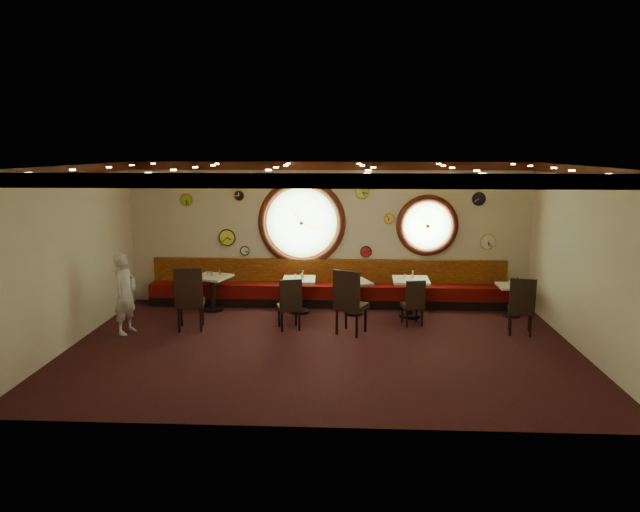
# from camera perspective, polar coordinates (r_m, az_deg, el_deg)

# --- Properties ---
(floor) EXTENTS (9.00, 6.00, 0.00)m
(floor) POSITION_cam_1_polar(r_m,az_deg,el_deg) (10.32, 0.24, -9.05)
(floor) COLOR black
(floor) RESTS_ON ground
(ceiling) EXTENTS (9.00, 6.00, 0.02)m
(ceiling) POSITION_cam_1_polar(r_m,az_deg,el_deg) (9.71, 0.26, 9.01)
(ceiling) COLOR #BC8935
(ceiling) RESTS_ON wall_back
(wall_back) EXTENTS (9.00, 0.02, 3.20)m
(wall_back) POSITION_cam_1_polar(r_m,az_deg,el_deg) (12.85, 0.85, 2.26)
(wall_back) COLOR beige
(wall_back) RESTS_ON floor
(wall_front) EXTENTS (9.00, 0.02, 3.20)m
(wall_front) POSITION_cam_1_polar(r_m,az_deg,el_deg) (6.97, -0.86, -5.00)
(wall_front) COLOR beige
(wall_front) RESTS_ON floor
(wall_left) EXTENTS (0.02, 6.00, 3.20)m
(wall_left) POSITION_cam_1_polar(r_m,az_deg,el_deg) (11.04, -23.77, -0.05)
(wall_left) COLOR beige
(wall_left) RESTS_ON floor
(wall_right) EXTENTS (0.02, 6.00, 3.20)m
(wall_right) POSITION_cam_1_polar(r_m,az_deg,el_deg) (10.68, 25.13, -0.49)
(wall_right) COLOR beige
(wall_right) RESTS_ON floor
(molding_back) EXTENTS (9.00, 0.10, 0.18)m
(molding_back) POSITION_cam_1_polar(r_m,az_deg,el_deg) (12.66, 0.86, 9.00)
(molding_back) COLOR #3D160B
(molding_back) RESTS_ON wall_back
(molding_front) EXTENTS (9.00, 0.10, 0.18)m
(molding_front) POSITION_cam_1_polar(r_m,az_deg,el_deg) (6.77, -0.87, 7.51)
(molding_front) COLOR #3D160B
(molding_front) RESTS_ON wall_back
(molding_left) EXTENTS (0.10, 6.00, 0.18)m
(molding_left) POSITION_cam_1_polar(r_m,az_deg,el_deg) (10.87, -24.14, 7.79)
(molding_left) COLOR #3D160B
(molding_left) RESTS_ON wall_back
(molding_right) EXTENTS (0.10, 6.00, 0.18)m
(molding_right) POSITION_cam_1_polar(r_m,az_deg,el_deg) (10.50, 25.53, 7.62)
(molding_right) COLOR #3D160B
(molding_right) RESTS_ON wall_back
(banquette_base) EXTENTS (8.00, 0.55, 0.20)m
(banquette_base) POSITION_cam_1_polar(r_m,az_deg,el_deg) (12.88, 0.79, -4.54)
(banquette_base) COLOR black
(banquette_base) RESTS_ON floor
(banquette_seat) EXTENTS (8.00, 0.55, 0.30)m
(banquette_seat) POSITION_cam_1_polar(r_m,az_deg,el_deg) (12.82, 0.79, -3.47)
(banquette_seat) COLOR #560807
(banquette_seat) RESTS_ON banquette_base
(banquette_back) EXTENTS (8.00, 0.10, 0.55)m
(banquette_back) POSITION_cam_1_polar(r_m,az_deg,el_deg) (12.94, 0.83, -1.51)
(banquette_back) COLOR #641207
(banquette_back) RESTS_ON wall_back
(porthole_left_glass) EXTENTS (1.66, 0.02, 1.66)m
(porthole_left_glass) POSITION_cam_1_polar(r_m,az_deg,el_deg) (12.84, -1.83, 3.37)
(porthole_left_glass) COLOR #86B56C
(porthole_left_glass) RESTS_ON wall_back
(porthole_left_frame) EXTENTS (1.98, 0.18, 1.98)m
(porthole_left_frame) POSITION_cam_1_polar(r_m,az_deg,el_deg) (12.83, -1.84, 3.37)
(porthole_left_frame) COLOR #3D160B
(porthole_left_frame) RESTS_ON wall_back
(porthole_left_ring) EXTENTS (1.61, 0.03, 1.61)m
(porthole_left_ring) POSITION_cam_1_polar(r_m,az_deg,el_deg) (12.80, -1.85, 3.35)
(porthole_left_ring) COLOR gold
(porthole_left_ring) RESTS_ON wall_back
(porthole_right_glass) EXTENTS (1.10, 0.02, 1.10)m
(porthole_right_glass) POSITION_cam_1_polar(r_m,az_deg,el_deg) (12.93, 10.66, 3.02)
(porthole_right_glass) COLOR #86B56C
(porthole_right_glass) RESTS_ON wall_back
(porthole_right_frame) EXTENTS (1.38, 0.18, 1.38)m
(porthole_right_frame) POSITION_cam_1_polar(r_m,az_deg,el_deg) (12.91, 10.67, 3.01)
(porthole_right_frame) COLOR #3D160B
(porthole_right_frame) RESTS_ON wall_back
(porthole_right_ring) EXTENTS (1.09, 0.03, 1.09)m
(porthole_right_ring) POSITION_cam_1_polar(r_m,az_deg,el_deg) (12.88, 10.68, 2.99)
(porthole_right_ring) COLOR gold
(porthole_right_ring) RESTS_ON wall_back
(wall_clock_0) EXTENTS (0.34, 0.03, 0.34)m
(wall_clock_0) POSITION_cam_1_polar(r_m,az_deg,el_deg) (13.19, 16.44, 1.38)
(wall_clock_0) COLOR white
(wall_clock_0) RESTS_ON wall_back
(wall_clock_1) EXTENTS (0.20, 0.03, 0.20)m
(wall_clock_1) POSITION_cam_1_polar(r_m,az_deg,el_deg) (13.07, -7.51, 0.54)
(wall_clock_1) COLOR white
(wall_clock_1) RESTS_ON wall_back
(wall_clock_2) EXTENTS (0.24, 0.03, 0.24)m
(wall_clock_2) POSITION_cam_1_polar(r_m,az_deg,el_deg) (12.87, 4.62, 0.43)
(wall_clock_2) COLOR red
(wall_clock_2) RESTS_ON wall_back
(wall_clock_3) EXTENTS (0.28, 0.03, 0.28)m
(wall_clock_3) POSITION_cam_1_polar(r_m,az_deg,el_deg) (13.02, 15.59, 5.53)
(wall_clock_3) COLOR black
(wall_clock_3) RESTS_ON wall_back
(wall_clock_4) EXTENTS (0.30, 0.03, 0.30)m
(wall_clock_4) POSITION_cam_1_polar(r_m,az_deg,el_deg) (12.70, 4.26, 6.44)
(wall_clock_4) COLOR #B0E346
(wall_clock_4) RESTS_ON wall_back
(wall_clock_5) EXTENTS (0.22, 0.03, 0.22)m
(wall_clock_5) POSITION_cam_1_polar(r_m,az_deg,el_deg) (12.78, 6.92, 3.72)
(wall_clock_5) COLOR #E8C34D
(wall_clock_5) RESTS_ON wall_back
(wall_clock_6) EXTENTS (0.26, 0.03, 0.26)m
(wall_clock_6) POSITION_cam_1_polar(r_m,az_deg,el_deg) (13.22, -13.21, 5.49)
(wall_clock_6) COLOR #94C327
(wall_clock_6) RESTS_ON wall_back
(wall_clock_7) EXTENTS (0.24, 0.03, 0.24)m
(wall_clock_7) POSITION_cam_1_polar(r_m,az_deg,el_deg) (12.93, -8.09, 6.00)
(wall_clock_7) COLOR black
(wall_clock_7) RESTS_ON wall_back
(wall_clock_8) EXTENTS (0.36, 0.03, 0.36)m
(wall_clock_8) POSITION_cam_1_polar(r_m,az_deg,el_deg) (13.10, -9.27, 1.84)
(wall_clock_8) COLOR #F4F136
(wall_clock_8) RESTS_ON wall_back
(table_a) EXTENTS (0.89, 0.89, 0.78)m
(table_a) POSITION_cam_1_polar(r_m,az_deg,el_deg) (12.62, -10.69, -3.23)
(table_a) COLOR black
(table_a) RESTS_ON floor
(table_b) EXTENTS (0.71, 0.71, 0.75)m
(table_b) POSITION_cam_1_polar(r_m,az_deg,el_deg) (12.25, -2.09, -3.54)
(table_b) COLOR black
(table_b) RESTS_ON floor
(table_c) EXTENTS (0.86, 0.86, 0.72)m
(table_c) POSITION_cam_1_polar(r_m,az_deg,el_deg) (12.16, 3.38, -3.76)
(table_c) COLOR black
(table_c) RESTS_ON floor
(table_d) EXTENTS (0.76, 0.76, 0.81)m
(table_d) POSITION_cam_1_polar(r_m,az_deg,el_deg) (12.09, 9.04, -3.67)
(table_d) COLOR black
(table_d) RESTS_ON floor
(table_e) EXTENTS (0.61, 0.61, 0.67)m
(table_e) POSITION_cam_1_polar(r_m,az_deg,el_deg) (12.66, 18.66, -3.87)
(table_e) COLOR black
(table_e) RESTS_ON floor
(chair_a) EXTENTS (0.61, 0.61, 0.78)m
(chair_a) POSITION_cam_1_polar(r_m,az_deg,el_deg) (11.26, -12.93, -3.80)
(chair_a) COLOR black
(chair_a) RESTS_ON floor
(chair_b) EXTENTS (0.54, 0.54, 0.64)m
(chair_b) POSITION_cam_1_polar(r_m,az_deg,el_deg) (11.06, -3.03, -4.49)
(chair_b) COLOR black
(chair_b) RESTS_ON floor
(chair_c) EXTENTS (0.70, 0.70, 0.78)m
(chair_c) POSITION_cam_1_polar(r_m,az_deg,el_deg) (10.76, 2.92, -4.20)
(chair_c) COLOR black
(chair_c) RESTS_ON floor
(chair_d) EXTENTS (0.48, 0.48, 0.59)m
(chair_d) POSITION_cam_1_polar(r_m,az_deg,el_deg) (11.47, 9.37, -4.32)
(chair_d) COLOR black
(chair_d) RESTS_ON floor
(chair_e) EXTENTS (0.56, 0.56, 0.69)m
(chair_e) POSITION_cam_1_polar(r_m,az_deg,el_deg) (11.39, 19.52, -4.42)
(chair_e) COLOR black
(chair_e) RESTS_ON floor
(condiment_a_salt) EXTENTS (0.03, 0.03, 0.09)m
(condiment_a_salt) POSITION_cam_1_polar(r_m,az_deg,el_deg) (12.63, -11.17, -1.68)
(condiment_a_salt) COLOR silver
(condiment_a_salt) RESTS_ON table_a
(condiment_b_salt) EXTENTS (0.03, 0.03, 0.09)m
(condiment_b_salt) POSITION_cam_1_polar(r_m,az_deg,el_deg) (12.23, -2.46, -2.01)
(condiment_b_salt) COLOR silver
(condiment_b_salt) RESTS_ON table_b
(condiment_c_salt) EXTENTS (0.04, 0.04, 0.11)m
(condiment_c_salt) POSITION_cam_1_polar(r_m,az_deg,el_deg) (12.14, 3.15, -2.23)
(condiment_c_salt) COLOR silver
(condiment_c_salt) RESTS_ON table_c
(condiment_d_salt) EXTENTS (0.04, 0.04, 0.10)m
(condiment_d_salt) POSITION_cam_1_polar(r_m,az_deg,el_deg) (12.03, 8.44, -2.00)
(condiment_d_salt) COLOR silver
(condiment_d_salt) RESTS_ON table_d
(condiment_a_pepper) EXTENTS (0.04, 0.04, 0.11)m
(condiment_a_pepper) POSITION_cam_1_polar(r_m,az_deg,el_deg) (12.52, -10.79, -1.73)
(condiment_a_pepper) COLOR #BCBCC1
(condiment_a_pepper) RESTS_ON table_a
(condiment_b_pepper) EXTENTS (0.04, 0.04, 0.11)m
(condiment_b_pepper) POSITION_cam_1_polar(r_m,az_deg,el_deg) (12.14, -1.86, -2.05)
(condiment_b_pepper) COLOR #BBBBC0
(condiment_b_pepper) RESTS_ON table_b
(condiment_c_pepper) EXTENTS (0.03, 0.03, 0.10)m
(condiment_c_pepper) POSITION_cam_1_polar(r_m,az_deg,el_deg) (12.07, 3.54, -2.32)
(condiment_c_pepper) COLOR silver
(condiment_c_pepper) RESTS_ON table_c
(condiment_d_pepper) EXTENTS (0.04, 0.04, 0.10)m
(condiment_d_pepper) POSITION_cam_1_polar(r_m,az_deg,el_deg) (12.00, 9.12, -2.05)
(condiment_d_pepper) COLOR silver
(condiment_d_pepper) RESTS_ON table_d
(condiment_a_bottle) EXTENTS (0.05, 0.05, 0.16)m
(condiment_a_bottle) POSITION_cam_1_polar(r_m,az_deg,el_deg) (12.63, -10.00, -1.49)
(condiment_a_bottle) COLOR gold
(condiment_a_bottle) RESTS_ON table_a
(condiment_b_bottle) EXTENTS (0.04, 0.04, 0.14)m
(condiment_b_bottle) POSITION_cam_1_polar(r_m,az_deg,el_deg) (12.27, -1.74, -1.83)
(condiment_b_bottle) COLOR yellow
(condiment_b_bottle) RESTS_ON table_b
(condiment_c_bottle) EXTENTS (0.05, 0.05, 0.17)m
(condiment_c_bottle) POSITION_cam_1_polar(r_m,az_deg,el_deg) (12.13, 3.90, -2.10)
(condiment_c_bottle) COLOR gold
(condiment_c_bottle) RESTS_ON table_c
(condiment_d_bottle) EXTENTS (0.05, 0.05, 0.15)m
(condiment_d_bottle) POSITION_cam_1_polar(r_m,az_deg,el_deg) (12.12, 9.26, -1.80)
(condiment_d_bottle) COLOR gold
(condiment_d_bottle) RESTS_ON table_d
(condiment_e_salt) EXTENTS (0.04, 0.04, 0.11)m
(condiment_e_salt) POSITION_cam_1_polar(r_m,az_deg,el_deg) (12.57, 18.38, -2.53)
(condiment_e_salt) COLOR silver
(condiment_e_salt) RESTS_ON table_e
(condiment_e_pepper) EXTENTS (0.04, 0.04, 0.11)m
(condiment_e_pepper) POSITION_cam_1_polar(r_m,az_deg,el_deg) (12.60, 18.86, -2.53)
(condiment_e_pepper) COLOR #B9B9BD
(condiment_e_pepper) RESTS_ON table_e
(condiment_e_bottle) EXTENTS (0.05, 0.05, 0.15)m
(condiment_e_bottle) POSITION_cam_1_polar(r_m,az_deg,el_deg) (12.70, 19.17, -2.36)
(condiment_e_bottle) COLOR gold
(condiment_e_bottle) RESTS_ON table_e
(waiter) EXTENTS (0.49, 0.64, 1.55)m
(waiter) POSITION_cam_1_polar(r_m,az_deg,el_deg) (11.45, -18.91, -3.57)
(waiter) COLOR silver
(waiter) RESTS_ON floor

